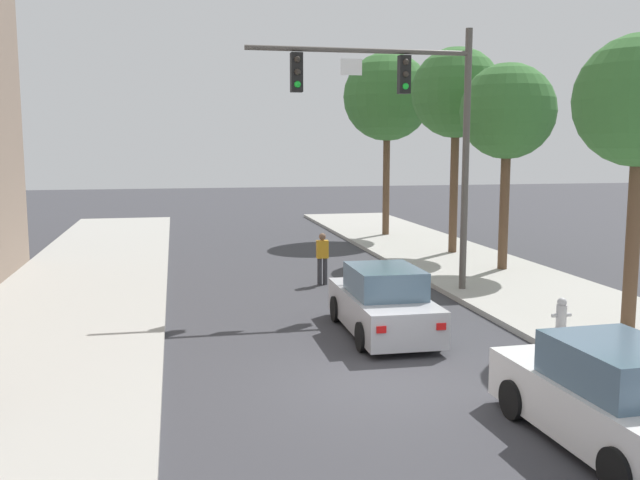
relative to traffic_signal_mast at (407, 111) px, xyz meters
The scene contains 10 objects.
ground_plane 9.35m from the traffic_signal_mast, 111.27° to the right, with size 120.00×120.00×0.00m, color #38383D.
sidewalk_left 12.85m from the traffic_signal_mast, 142.38° to the right, with size 5.00×60.00×0.15m, color #A8A59E.
traffic_signal_mast is the anchor object (origin of this frame).
car_lead_silver 6.26m from the traffic_signal_mast, 115.07° to the right, with size 1.87×4.26×1.60m.
car_following_white 11.47m from the traffic_signal_mast, 91.90° to the right, with size 1.95×4.30×1.60m.
pedestrian_crossing_road 5.30m from the traffic_signal_mast, 132.81° to the left, with size 0.36×0.22×1.64m.
fire_hydrant 7.11m from the traffic_signal_mast, 64.27° to the right, with size 0.48×0.24×0.72m.
street_tree_second 5.32m from the traffic_signal_mast, 32.46° to the left, with size 3.19×3.19×6.94m.
street_tree_third 8.07m from the traffic_signal_mast, 57.74° to the left, with size 3.48×3.48×7.96m.
street_tree_farthest 13.10m from the traffic_signal_mast, 75.36° to the left, with size 4.07×4.07×8.47m.
Camera 1 is at (-3.68, -12.02, 4.40)m, focal length 39.47 mm.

